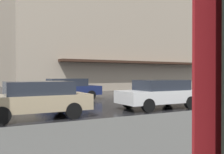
% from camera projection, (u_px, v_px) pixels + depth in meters
% --- Properties ---
extents(haussmann_block_corner, '(19.20, 24.89, 19.62)m').
position_uv_depth(haussmann_block_corner, '(101.00, 18.00, 35.83)').
color(haussmann_block_corner, tan).
rests_on(haussmann_block_corner, ground_plane).
extents(car_champagne, '(1.85, 4.10, 1.41)m').
position_uv_depth(car_champagne, '(36.00, 99.00, 9.72)').
color(car_champagne, tan).
rests_on(car_champagne, ground_plane).
extents(car_navy, '(1.85, 4.10, 1.41)m').
position_uv_depth(car_navy, '(68.00, 88.00, 17.08)').
color(car_navy, navy).
rests_on(car_navy, ground_plane).
extents(car_white, '(1.85, 4.10, 1.41)m').
position_uv_depth(car_white, '(160.00, 93.00, 12.52)').
color(car_white, silver).
rests_on(car_white, ground_plane).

